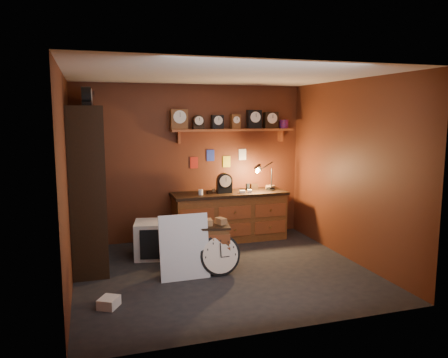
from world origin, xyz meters
TOP-DOWN VIEW (x-y plane):
  - floor at (0.00, 0.00)m, footprint 4.00×4.00m
  - room_shell at (0.04, 0.11)m, footprint 4.02×3.62m
  - shelving_unit at (-1.79, 0.98)m, footprint 0.47×1.60m
  - workbench at (0.59, 1.47)m, footprint 2.00×0.66m
  - low_cabinet at (-0.16, 0.15)m, footprint 0.66×0.59m
  - big_round_clock at (-0.07, -0.10)m, footprint 0.57×0.18m
  - white_panel at (-0.56, -0.09)m, footprint 0.67×0.19m
  - mini_fridge at (-0.84, 0.93)m, footprint 0.63×0.65m
  - floor_box_a at (-0.58, 0.54)m, footprint 0.33×0.30m
  - floor_box_b at (-1.58, -0.72)m, footprint 0.29×0.30m
  - floor_box_c at (-0.93, 0.89)m, footprint 0.28×0.26m

SIDE VIEW (x-z plane):
  - floor at x=0.00m, z-range 0.00..0.00m
  - white_panel at x=-0.56m, z-range -0.44..0.44m
  - floor_box_b at x=-1.58m, z-range 0.00..0.12m
  - floor_box_c at x=-0.93m, z-range 0.00..0.17m
  - floor_box_a at x=-0.58m, z-range 0.00..0.17m
  - big_round_clock at x=-0.07m, z-range -0.01..0.56m
  - mini_fridge at x=-0.84m, z-range 0.00..0.56m
  - low_cabinet at x=-0.16m, z-range -0.01..0.73m
  - workbench at x=0.59m, z-range -0.21..1.15m
  - shelving_unit at x=-1.79m, z-range -0.03..2.54m
  - room_shell at x=0.04m, z-range 0.37..3.08m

